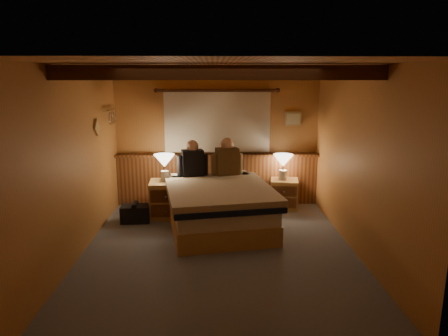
{
  "coord_description": "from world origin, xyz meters",
  "views": [
    {
      "loc": [
        -0.06,
        -4.98,
        2.25
      ],
      "look_at": [
        0.08,
        0.4,
        1.04
      ],
      "focal_mm": 32.0,
      "sensor_mm": 36.0,
      "label": 1
    }
  ],
  "objects_px": {
    "bed": "(218,206)",
    "duffel_bag": "(136,213)",
    "lamp_right": "(283,162)",
    "lamp_left": "(164,162)",
    "nightstand_left": "(167,199)",
    "person_left": "(193,161)",
    "nightstand_right": "(284,194)",
    "person_right": "(227,160)"
  },
  "relations": [
    {
      "from": "bed",
      "to": "duffel_bag",
      "type": "distance_m",
      "value": 1.37
    },
    {
      "from": "lamp_right",
      "to": "lamp_left",
      "type": "bearing_deg",
      "value": -169.96
    },
    {
      "from": "nightstand_left",
      "to": "person_left",
      "type": "height_order",
      "value": "person_left"
    },
    {
      "from": "nightstand_right",
      "to": "duffel_bag",
      "type": "xyz_separation_m",
      "value": [
        -2.49,
        -0.65,
        -0.12
      ]
    },
    {
      "from": "person_left",
      "to": "person_right",
      "type": "xyz_separation_m",
      "value": [
        0.57,
        0.07,
        0.01
      ]
    },
    {
      "from": "person_right",
      "to": "duffel_bag",
      "type": "relative_size",
      "value": 1.42
    },
    {
      "from": "nightstand_left",
      "to": "lamp_left",
      "type": "bearing_deg",
      "value": 120.31
    },
    {
      "from": "lamp_right",
      "to": "person_right",
      "type": "distance_m",
      "value": 1.0
    },
    {
      "from": "lamp_right",
      "to": "person_left",
      "type": "bearing_deg",
      "value": -170.32
    },
    {
      "from": "person_left",
      "to": "person_right",
      "type": "relative_size",
      "value": 0.96
    },
    {
      "from": "bed",
      "to": "lamp_right",
      "type": "bearing_deg",
      "value": 28.53
    },
    {
      "from": "person_right",
      "to": "person_left",
      "type": "bearing_deg",
      "value": 171.96
    },
    {
      "from": "nightstand_right",
      "to": "duffel_bag",
      "type": "bearing_deg",
      "value": -156.01
    },
    {
      "from": "lamp_left",
      "to": "person_right",
      "type": "height_order",
      "value": "person_right"
    },
    {
      "from": "bed",
      "to": "person_left",
      "type": "xyz_separation_m",
      "value": [
        -0.42,
        0.64,
        0.56
      ]
    },
    {
      "from": "bed",
      "to": "lamp_right",
      "type": "height_order",
      "value": "lamp_right"
    },
    {
      "from": "bed",
      "to": "person_left",
      "type": "relative_size",
      "value": 3.48
    },
    {
      "from": "person_left",
      "to": "lamp_right",
      "type": "bearing_deg",
      "value": -3.22
    },
    {
      "from": "lamp_left",
      "to": "duffel_bag",
      "type": "height_order",
      "value": "lamp_left"
    },
    {
      "from": "person_left",
      "to": "duffel_bag",
      "type": "bearing_deg",
      "value": -170.36
    },
    {
      "from": "person_left",
      "to": "nightstand_left",
      "type": "bearing_deg",
      "value": -175.15
    },
    {
      "from": "bed",
      "to": "nightstand_left",
      "type": "relative_size",
      "value": 3.62
    },
    {
      "from": "lamp_left",
      "to": "duffel_bag",
      "type": "relative_size",
      "value": 0.96
    },
    {
      "from": "person_right",
      "to": "duffel_bag",
      "type": "bearing_deg",
      "value": -177.99
    },
    {
      "from": "lamp_right",
      "to": "duffel_bag",
      "type": "height_order",
      "value": "lamp_right"
    },
    {
      "from": "bed",
      "to": "person_left",
      "type": "distance_m",
      "value": 0.95
    },
    {
      "from": "nightstand_right",
      "to": "lamp_left",
      "type": "relative_size",
      "value": 1.21
    },
    {
      "from": "bed",
      "to": "nightstand_right",
      "type": "distance_m",
      "value": 1.48
    },
    {
      "from": "nightstand_left",
      "to": "lamp_right",
      "type": "height_order",
      "value": "lamp_right"
    },
    {
      "from": "person_right",
      "to": "nightstand_right",
      "type": "bearing_deg",
      "value": -3.23
    },
    {
      "from": "duffel_bag",
      "to": "nightstand_right",
      "type": "bearing_deg",
      "value": 12.62
    },
    {
      "from": "lamp_right",
      "to": "person_right",
      "type": "xyz_separation_m",
      "value": [
        -0.98,
        -0.2,
        0.09
      ]
    },
    {
      "from": "nightstand_right",
      "to": "lamp_right",
      "type": "height_order",
      "value": "lamp_right"
    },
    {
      "from": "lamp_left",
      "to": "lamp_right",
      "type": "bearing_deg",
      "value": 10.04
    },
    {
      "from": "nightstand_right",
      "to": "lamp_right",
      "type": "relative_size",
      "value": 1.19
    },
    {
      "from": "nightstand_right",
      "to": "bed",
      "type": "bearing_deg",
      "value": -132.64
    },
    {
      "from": "lamp_right",
      "to": "nightstand_right",
      "type": "bearing_deg",
      "value": 8.46
    },
    {
      "from": "lamp_right",
      "to": "duffel_bag",
      "type": "bearing_deg",
      "value": -165.4
    },
    {
      "from": "bed",
      "to": "duffel_bag",
      "type": "relative_size",
      "value": 4.75
    },
    {
      "from": "nightstand_right",
      "to": "duffel_bag",
      "type": "height_order",
      "value": "nightstand_right"
    },
    {
      "from": "lamp_left",
      "to": "person_left",
      "type": "distance_m",
      "value": 0.46
    },
    {
      "from": "bed",
      "to": "person_right",
      "type": "height_order",
      "value": "person_right"
    }
  ]
}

